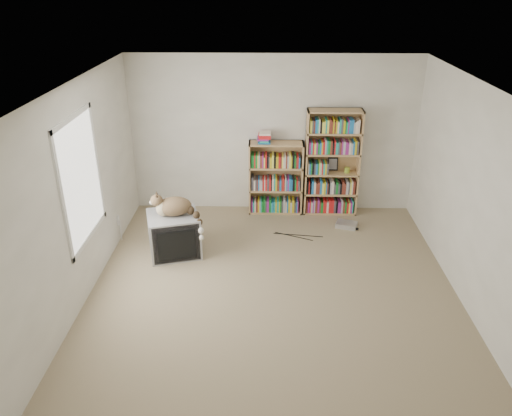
{
  "coord_description": "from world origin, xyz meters",
  "views": [
    {
      "loc": [
        -0.09,
        -5.1,
        3.56
      ],
      "look_at": [
        -0.23,
        1.0,
        0.68
      ],
      "focal_mm": 35.0,
      "sensor_mm": 36.0,
      "label": 1
    }
  ],
  "objects_px": {
    "bookcase_short": "(276,180)",
    "dvd_player": "(346,225)",
    "bookcase_tall": "(332,165)",
    "crt_tv": "(174,234)",
    "cat": "(178,210)"
  },
  "relations": [
    {
      "from": "bookcase_tall",
      "to": "bookcase_short",
      "type": "distance_m",
      "value": 0.93
    },
    {
      "from": "bookcase_short",
      "to": "dvd_player",
      "type": "height_order",
      "value": "bookcase_short"
    },
    {
      "from": "crt_tv",
      "to": "dvd_player",
      "type": "distance_m",
      "value": 2.67
    },
    {
      "from": "crt_tv",
      "to": "bookcase_tall",
      "type": "relative_size",
      "value": 0.48
    },
    {
      "from": "crt_tv",
      "to": "bookcase_tall",
      "type": "xyz_separation_m",
      "value": [
        2.3,
        1.4,
        0.52
      ]
    },
    {
      "from": "cat",
      "to": "bookcase_short",
      "type": "bearing_deg",
      "value": 35.19
    },
    {
      "from": "bookcase_short",
      "to": "cat",
      "type": "bearing_deg",
      "value": -132.76
    },
    {
      "from": "bookcase_tall",
      "to": "cat",
      "type": "bearing_deg",
      "value": -147.03
    },
    {
      "from": "cat",
      "to": "dvd_player",
      "type": "relative_size",
      "value": 2.39
    },
    {
      "from": "bookcase_short",
      "to": "dvd_player",
      "type": "relative_size",
      "value": 3.77
    },
    {
      "from": "bookcase_short",
      "to": "bookcase_tall",
      "type": "bearing_deg",
      "value": -0.12
    },
    {
      "from": "bookcase_short",
      "to": "dvd_player",
      "type": "xyz_separation_m",
      "value": [
        1.1,
        -0.56,
        -0.5
      ]
    },
    {
      "from": "bookcase_tall",
      "to": "bookcase_short",
      "type": "relative_size",
      "value": 1.44
    },
    {
      "from": "bookcase_tall",
      "to": "dvd_player",
      "type": "bearing_deg",
      "value": -68.94
    },
    {
      "from": "cat",
      "to": "bookcase_tall",
      "type": "distance_m",
      "value": 2.65
    }
  ]
}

